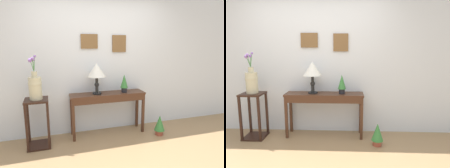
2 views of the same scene
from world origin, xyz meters
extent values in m
cube|color=silver|center=(0.00, 1.56, 1.40)|extent=(9.00, 0.10, 2.80)
cube|color=brown|center=(-0.14, 1.49, 1.70)|extent=(0.30, 0.02, 0.25)
cube|color=#94785C|center=(-0.14, 1.49, 1.70)|extent=(0.24, 0.01, 0.20)
cube|color=brown|center=(0.42, 1.49, 1.66)|extent=(0.26, 0.02, 0.31)
cube|color=#9BA8A0|center=(0.42, 1.49, 1.66)|extent=(0.21, 0.01, 0.25)
cube|color=#472819|center=(0.14, 1.30, 0.76)|extent=(1.36, 0.34, 0.03)
cube|color=#472819|center=(0.14, 1.14, 0.69)|extent=(1.29, 0.03, 0.10)
cube|color=#472819|center=(-0.50, 1.16, 0.37)|extent=(0.04, 0.04, 0.74)
cube|color=#472819|center=(0.79, 1.16, 0.37)|extent=(0.04, 0.04, 0.74)
cube|color=#472819|center=(-0.50, 1.43, 0.37)|extent=(0.04, 0.04, 0.74)
cube|color=#472819|center=(0.79, 1.43, 0.37)|extent=(0.04, 0.04, 0.74)
cylinder|color=black|center=(-0.06, 1.30, 0.79)|extent=(0.16, 0.16, 0.02)
cylinder|color=black|center=(-0.06, 1.30, 0.87)|extent=(0.06, 0.06, 0.14)
sphere|color=black|center=(-0.06, 1.30, 0.95)|extent=(0.08, 0.08, 0.08)
cylinder|color=black|center=(-0.06, 1.30, 1.02)|extent=(0.05, 0.05, 0.14)
cone|color=white|center=(-0.06, 1.30, 1.21)|extent=(0.32, 0.32, 0.24)
cylinder|color=black|center=(0.45, 1.27, 0.82)|extent=(0.10, 0.10, 0.09)
cone|color=#387A38|center=(0.45, 1.27, 0.99)|extent=(0.14, 0.14, 0.24)
cube|color=black|center=(-1.07, 1.16, 0.79)|extent=(0.36, 0.36, 0.03)
cube|color=black|center=(-1.07, 1.16, 0.01)|extent=(0.36, 0.36, 0.03)
cube|color=black|center=(-1.23, 1.00, 0.40)|extent=(0.04, 0.04, 0.74)
cube|color=black|center=(-0.91, 1.00, 0.40)|extent=(0.03, 0.04, 0.74)
cube|color=black|center=(-1.23, 1.32, 0.40)|extent=(0.04, 0.04, 0.74)
cube|color=black|center=(-0.91, 1.32, 0.40)|extent=(0.03, 0.04, 0.74)
cylinder|color=beige|center=(-1.07, 1.16, 0.98)|extent=(0.19, 0.19, 0.35)
sphere|color=beige|center=(-1.07, 1.16, 1.06)|extent=(0.20, 0.20, 0.20)
cylinder|color=beige|center=(-1.07, 1.16, 1.20)|extent=(0.09, 0.09, 0.09)
cylinder|color=#478442|center=(-1.09, 1.14, 1.33)|extent=(0.05, 0.05, 0.18)
sphere|color=#996BC1|center=(-1.11, 1.12, 1.42)|extent=(0.06, 0.06, 0.06)
cylinder|color=#478442|center=(-1.06, 1.18, 1.36)|extent=(0.03, 0.04, 0.23)
sphere|color=#996BC1|center=(-1.05, 1.19, 1.47)|extent=(0.04, 0.04, 0.04)
cylinder|color=#478442|center=(-1.07, 1.13, 1.35)|extent=(0.02, 0.07, 0.21)
sphere|color=#996BC1|center=(-1.08, 1.10, 1.45)|extent=(0.04, 0.04, 0.04)
cylinder|color=#478442|center=(-1.07, 1.17, 1.33)|extent=(0.01, 0.03, 0.18)
sphere|color=#996BC1|center=(-1.07, 1.18, 1.43)|extent=(0.05, 0.05, 0.05)
cylinder|color=#9E4733|center=(1.03, 0.95, 0.05)|extent=(0.15, 0.15, 0.09)
cone|color=#387A38|center=(1.03, 0.95, 0.23)|extent=(0.19, 0.19, 0.28)
camera|label=1|loc=(-0.85, -2.16, 1.68)|focal=32.81mm
camera|label=2|loc=(0.53, -2.04, 1.51)|focal=31.47mm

